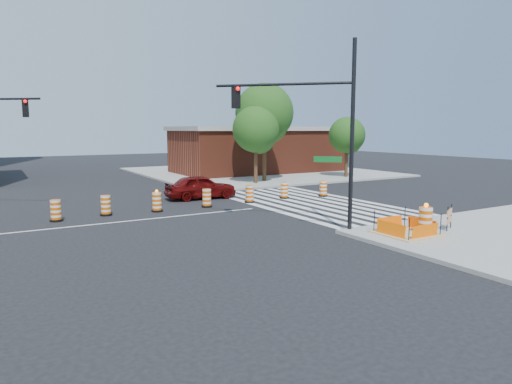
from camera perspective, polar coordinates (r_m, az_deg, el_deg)
ground at (r=22.49m, az=-16.17°, el=-3.57°), size 120.00×120.00×0.00m
sidewalk_ne at (r=46.00m, az=0.18°, el=2.53°), size 22.00×22.00×0.15m
crosswalk_east at (r=27.25m, az=6.72°, el=-1.34°), size 6.75×13.50×0.01m
lane_centerline at (r=22.49m, az=-16.17°, el=-3.56°), size 14.00×0.12×0.01m
excavation_pit at (r=19.40m, az=18.29°, el=-4.77°), size 2.20×2.20×0.90m
brick_storefront at (r=45.85m, az=0.18°, el=5.32°), size 16.50×8.50×4.60m
red_coupe at (r=28.79m, az=-6.93°, el=0.65°), size 4.51×2.01×1.51m
signal_pole_se at (r=19.42m, az=7.11°, el=9.15°), size 4.29×4.25×7.81m
pit_drum at (r=19.35m, az=20.41°, el=-3.50°), size 0.66×0.66×1.29m
barricade at (r=20.76m, az=23.02°, el=-2.80°), size 0.81×0.43×1.04m
tree_north_c at (r=35.67m, az=-0.00°, el=7.52°), size 3.62×3.62×6.15m
tree_north_d at (r=37.41m, az=1.09°, el=9.47°), size 4.73×4.73×8.04m
tree_north_e at (r=41.21m, az=11.31°, el=6.73°), size 3.23×3.19×5.43m
median_drum_3 at (r=23.58m, az=-23.74°, el=-2.22°), size 0.60×0.60×1.02m
median_drum_4 at (r=24.27m, az=-18.26°, el=-1.68°), size 0.60×0.60×1.02m
median_drum_5 at (r=24.67m, az=-12.28°, el=-1.29°), size 0.60×0.60×1.18m
median_drum_6 at (r=25.66m, az=-6.17°, el=-0.83°), size 0.60×0.60×1.02m
median_drum_7 at (r=27.07m, az=-0.82°, el=-0.34°), size 0.60×0.60×1.02m
median_drum_8 at (r=28.75m, az=3.56°, el=0.13°), size 0.60×0.60×1.02m
median_drum_9 at (r=29.89m, az=8.41°, el=0.36°), size 0.60×0.60×1.02m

